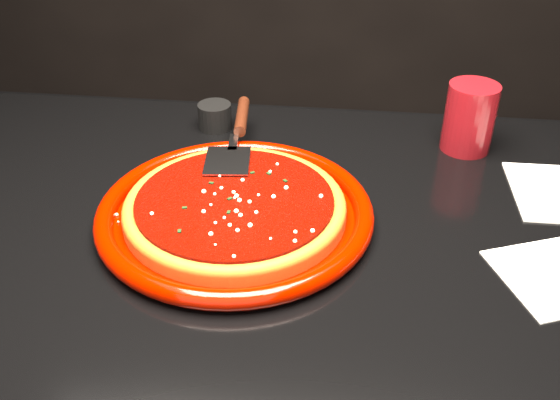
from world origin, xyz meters
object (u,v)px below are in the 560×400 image
object	(u,v)px
plate	(235,212)
pizza_server	(237,135)
ramekin	(215,116)
cup	(469,118)

from	to	relation	value
plate	pizza_server	bearing A→B (deg)	99.18
ramekin	cup	bearing A→B (deg)	-3.15
cup	plate	bearing A→B (deg)	-143.71
cup	ramekin	bearing A→B (deg)	176.85
pizza_server	ramekin	size ratio (longest dim) A/B	4.81
plate	cup	xyz separation A→B (m)	(0.35, 0.26, 0.04)
plate	pizza_server	xyz separation A→B (m)	(-0.03, 0.17, 0.03)
pizza_server	cup	size ratio (longest dim) A/B	2.49
plate	ramekin	size ratio (longest dim) A/B	6.55
pizza_server	cup	distance (m)	0.39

